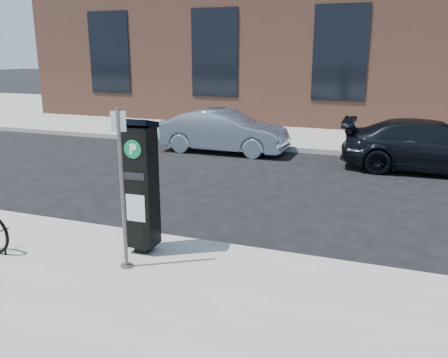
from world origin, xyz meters
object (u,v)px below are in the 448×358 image
at_px(parking_kiosk, 141,185).
at_px(car_silver, 224,131).
at_px(sign_pole, 122,191).
at_px(car_dark, 432,146).

relative_size(parking_kiosk, car_silver, 0.51).
height_order(sign_pole, car_silver, sign_pole).
height_order(parking_kiosk, sign_pole, sign_pole).
bearing_deg(sign_pole, car_dark, 37.14).
xyz_separation_m(car_silver, car_dark, (6.00, -0.41, 0.01)).
xyz_separation_m(parking_kiosk, sign_pole, (0.05, -0.57, 0.07)).
distance_m(sign_pole, car_silver, 8.66).
distance_m(car_silver, car_dark, 6.02).
xyz_separation_m(sign_pole, car_dark, (4.31, 8.07, -0.59)).
height_order(car_silver, car_dark, car_dark).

